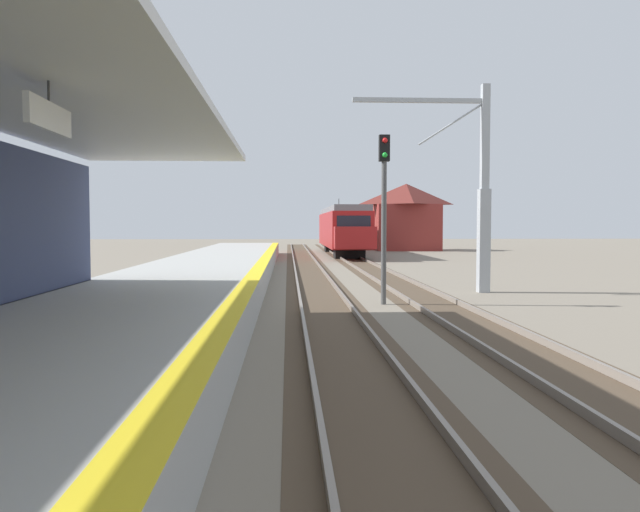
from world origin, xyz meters
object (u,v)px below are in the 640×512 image
at_px(catenary_pylon_far_side, 476,193).
at_px(distant_trackside_house, 406,216).
at_px(rail_signal_post, 384,201).
at_px(approaching_train, 343,228).

xyz_separation_m(catenary_pylon_far_side, distant_trackside_house, (4.59, 37.78, -0.27)).
relative_size(catenary_pylon_far_side, distant_trackside_house, 1.14).
relative_size(rail_signal_post, catenary_pylon_far_side, 0.69).
distance_m(rail_signal_post, distant_trackside_house, 41.91).
bearing_deg(rail_signal_post, catenary_pylon_far_side, 40.39).
bearing_deg(catenary_pylon_far_side, approaching_train, 94.53).
bearing_deg(catenary_pylon_far_side, distant_trackside_house, 83.07).
bearing_deg(catenary_pylon_far_side, rail_signal_post, -139.61).
relative_size(approaching_train, distant_trackside_house, 2.97).
xyz_separation_m(rail_signal_post, distant_trackside_house, (8.44, 41.05, 0.14)).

